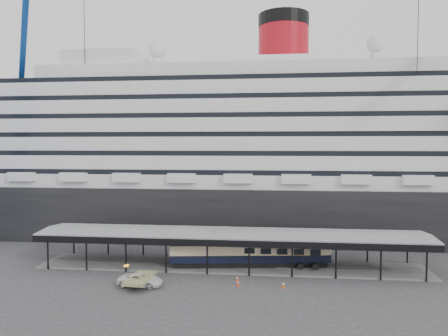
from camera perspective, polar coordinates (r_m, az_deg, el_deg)
The scene contains 8 objects.
ground at distance 60.65m, azimuth 0.45°, elevation -14.05°, with size 200.00×200.00×0.00m, color #333336.
cruise_ship at distance 89.87m, azimuth 2.60°, elevation 3.36°, with size 130.00×30.00×43.90m.
platform_canopy at distance 64.82m, azimuth 0.91°, elevation -10.76°, with size 56.00×9.18×5.30m.
port_truck at distance 57.77m, azimuth -10.84°, elevation -14.16°, with size 2.61×5.67×1.57m, color white.
pullman_carriage at distance 64.53m, azimuth 3.42°, elevation -10.49°, with size 23.26×6.06×22.65m.
traffic_cone_left at distance 58.90m, azimuth 1.74°, elevation -14.21°, with size 0.46×0.46×0.72m.
traffic_cone_mid at distance 56.96m, azimuth 1.85°, elevation -14.80°, with size 0.51×0.51×0.76m.
traffic_cone_right at distance 56.75m, azimuth 7.76°, elevation -14.85°, with size 0.48×0.48×0.82m.
Camera 1 is at (6.01, -57.67, 17.78)m, focal length 35.00 mm.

